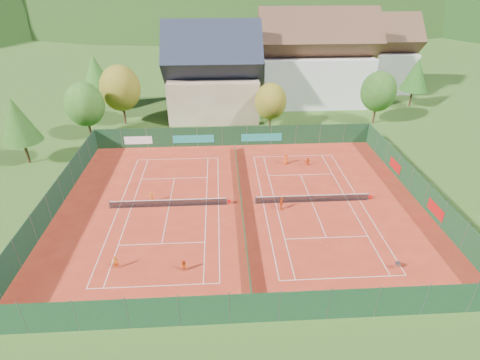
% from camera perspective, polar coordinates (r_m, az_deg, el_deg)
% --- Properties ---
extents(ground, '(600.00, 600.00, 0.00)m').
position_cam_1_polar(ground, '(41.84, 0.16, -3.76)').
color(ground, '#2D5219').
rests_on(ground, ground).
extents(clay_pad, '(40.00, 32.00, 0.01)m').
position_cam_1_polar(clay_pad, '(41.82, 0.16, -3.73)').
color(clay_pad, '#B12C1A').
rests_on(clay_pad, ground).
extents(court_markings_left, '(11.03, 23.83, 0.00)m').
position_cam_1_polar(court_markings_left, '(42.17, -10.78, -4.01)').
color(court_markings_left, white).
rests_on(court_markings_left, ground).
extents(court_markings_right, '(11.03, 23.83, 0.00)m').
position_cam_1_polar(court_markings_right, '(42.98, 10.89, -3.31)').
color(court_markings_right, white).
rests_on(court_markings_right, ground).
extents(tennis_net_left, '(13.30, 0.10, 1.02)m').
position_cam_1_polar(tennis_net_left, '(41.88, -10.63, -3.44)').
color(tennis_net_left, '#59595B').
rests_on(tennis_net_left, ground).
extents(tennis_net_right, '(13.30, 0.10, 1.02)m').
position_cam_1_polar(tennis_net_right, '(42.75, 11.15, -2.75)').
color(tennis_net_right, '#59595B').
rests_on(tennis_net_right, ground).
extents(court_divider, '(0.03, 28.80, 1.00)m').
position_cam_1_polar(court_divider, '(41.55, 0.16, -3.16)').
color(court_divider, '#153B20').
rests_on(court_divider, ground).
extents(fence_north, '(40.00, 0.10, 3.00)m').
position_cam_1_polar(fence_north, '(55.26, -1.33, 6.68)').
color(fence_north, '#13341A').
rests_on(fence_north, ground).
extents(fence_south, '(40.00, 0.04, 3.00)m').
position_cam_1_polar(fence_south, '(28.68, 2.22, -18.94)').
color(fence_south, '#15391E').
rests_on(fence_south, ground).
extents(fence_west, '(0.04, 32.00, 3.00)m').
position_cam_1_polar(fence_west, '(44.68, -26.40, -2.56)').
color(fence_west, '#133420').
rests_on(fence_west, ground).
extents(fence_east, '(0.09, 32.00, 3.00)m').
position_cam_1_polar(fence_east, '(46.62, 25.51, -1.02)').
color(fence_east, '#163C1F').
rests_on(fence_east, ground).
extents(chalet, '(16.20, 12.00, 16.00)m').
position_cam_1_polar(chalet, '(66.91, -4.12, 15.38)').
color(chalet, '#CDB291').
rests_on(chalet, ground).
extents(hotel_block_a, '(21.60, 11.00, 17.25)m').
position_cam_1_polar(hotel_block_a, '(74.81, 11.28, 17.03)').
color(hotel_block_a, silver).
rests_on(hotel_block_a, ground).
extents(hotel_block_b, '(17.28, 10.00, 15.50)m').
position_cam_1_polar(hotel_block_b, '(86.74, 19.38, 17.16)').
color(hotel_block_b, silver).
rests_on(hotel_block_b, ground).
extents(tree_west_front, '(5.72, 5.72, 8.69)m').
position_cam_1_polar(tree_west_front, '(60.95, -22.59, 10.58)').
color(tree_west_front, '#402A17').
rests_on(tree_west_front, ground).
extents(tree_west_mid, '(6.44, 6.44, 9.78)m').
position_cam_1_polar(tree_west_mid, '(65.14, -17.78, 13.18)').
color(tree_west_mid, '#4B2D1B').
rests_on(tree_west_mid, ground).
extents(tree_west_back, '(5.60, 5.60, 10.00)m').
position_cam_1_polar(tree_west_back, '(74.06, -21.17, 15.03)').
color(tree_west_back, '#412D17').
rests_on(tree_west_back, ground).
extents(tree_center, '(5.01, 5.01, 7.60)m').
position_cam_1_polar(tree_center, '(60.29, 4.69, 11.87)').
color(tree_center, '#4E361B').
rests_on(tree_center, ground).
extents(tree_east_front, '(5.72, 5.72, 8.69)m').
position_cam_1_polar(tree_east_front, '(66.78, 20.35, 12.53)').
color(tree_east_front, '#4B2C1A').
rests_on(tree_east_front, ground).
extents(tree_east_mid, '(5.04, 5.04, 9.00)m').
position_cam_1_polar(tree_east_mid, '(77.89, 25.25, 14.35)').
color(tree_east_mid, '#482D19').
rests_on(tree_east_mid, ground).
extents(tree_west_side, '(5.04, 5.04, 9.00)m').
position_cam_1_polar(tree_west_side, '(56.14, -30.87, 7.84)').
color(tree_west_side, '#483219').
rests_on(tree_west_side, ground).
extents(tree_east_back, '(7.15, 7.15, 10.86)m').
position_cam_1_polar(tree_east_back, '(81.63, 17.68, 16.81)').
color(tree_east_back, '#482A19').
rests_on(tree_east_back, ground).
extents(mountain_backdrop, '(820.00, 530.00, 242.00)m').
position_cam_1_polar(mountain_backdrop, '(277.27, 3.23, 16.50)').
color(mountain_backdrop, black).
rests_on(mountain_backdrop, ground).
extents(ball_hopper, '(0.34, 0.34, 0.80)m').
position_cam_1_polar(ball_hopper, '(36.09, 22.92, -11.67)').
color(ball_hopper, slate).
rests_on(ball_hopper, ground).
extents(loose_ball_0, '(0.07, 0.07, 0.07)m').
position_cam_1_polar(loose_ball_0, '(36.12, -10.62, -10.47)').
color(loose_ball_0, '#CCD833').
rests_on(loose_ball_0, ground).
extents(loose_ball_1, '(0.07, 0.07, 0.07)m').
position_cam_1_polar(loose_ball_1, '(36.98, 13.16, -9.70)').
color(loose_ball_1, '#CCD833').
rests_on(loose_ball_1, ground).
extents(loose_ball_2, '(0.07, 0.07, 0.07)m').
position_cam_1_polar(loose_ball_2, '(48.11, 4.12, 1.02)').
color(loose_ball_2, '#CCD833').
rests_on(loose_ball_2, ground).
extents(loose_ball_3, '(0.07, 0.07, 0.07)m').
position_cam_1_polar(loose_ball_3, '(49.89, -3.77, 2.14)').
color(loose_ball_3, '#CCD833').
rests_on(loose_ball_3, ground).
extents(player_left_near, '(0.57, 0.48, 1.33)m').
position_cam_1_polar(player_left_near, '(35.02, -18.38, -11.85)').
color(player_left_near, '#CB5512').
rests_on(player_left_near, ground).
extents(player_left_mid, '(0.75, 0.68, 1.25)m').
position_cam_1_polar(player_left_mid, '(33.41, -8.58, -12.83)').
color(player_left_mid, '#E15114').
rests_on(player_left_mid, ground).
extents(player_left_far, '(0.93, 0.65, 1.31)m').
position_cam_1_polar(player_left_far, '(43.04, -13.29, -2.54)').
color(player_left_far, '#F15D15').
rests_on(player_left_far, ground).
extents(player_right_near, '(0.76, 0.99, 1.57)m').
position_cam_1_polar(player_right_near, '(40.81, 6.33, -3.56)').
color(player_right_near, '#D44A12').
rests_on(player_right_near, ground).
extents(player_right_far_a, '(0.77, 0.51, 1.57)m').
position_cam_1_polar(player_right_far_a, '(50.39, 6.95, 3.23)').
color(player_right_far_a, '#E34D14').
rests_on(player_right_far_a, ground).
extents(player_right_far_b, '(1.14, 0.39, 1.22)m').
position_cam_1_polar(player_right_far_b, '(50.44, 10.23, 2.76)').
color(player_right_far_b, '#E54714').
rests_on(player_right_far_b, ground).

